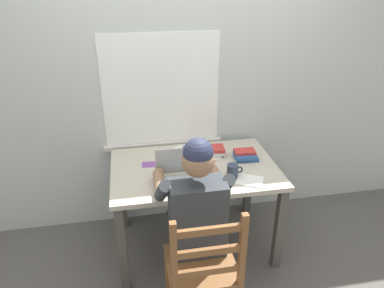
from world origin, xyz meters
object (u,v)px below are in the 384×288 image
(book_stack_side, at_px, (213,151))
(book_stack_main, at_px, (245,155))
(seated_person, at_px, (194,211))
(coffee_mug_dark, at_px, (233,171))
(desk, at_px, (194,178))
(laptop, at_px, (180,175))
(coffee_mug_white, at_px, (174,159))
(computer_mouse, at_px, (212,178))
(wooden_chair, at_px, (203,270))
(landscape_photo_print, at_px, (150,164))

(book_stack_side, bearing_deg, book_stack_main, -23.41)
(seated_person, distance_m, coffee_mug_dark, 0.45)
(desk, relative_size, book_stack_side, 6.21)
(laptop, bearing_deg, coffee_mug_dark, -1.60)
(desk, relative_size, coffee_mug_white, 11.34)
(desk, relative_size, computer_mouse, 12.50)
(wooden_chair, height_order, book_stack_main, wooden_chair)
(desk, xyz_separation_m, book_stack_main, (0.42, 0.06, 0.13))
(coffee_mug_dark, bearing_deg, computer_mouse, -176.48)
(book_stack_side, bearing_deg, seated_person, -112.83)
(desk, height_order, laptop, laptop)
(desk, distance_m, laptop, 0.28)
(laptop, height_order, computer_mouse, laptop)
(coffee_mug_white, distance_m, book_stack_main, 0.57)
(desk, distance_m, coffee_mug_dark, 0.35)
(book_stack_main, height_order, book_stack_side, same)
(seated_person, xyz_separation_m, wooden_chair, (0.00, -0.28, -0.23))
(computer_mouse, relative_size, book_stack_side, 0.50)
(laptop, xyz_separation_m, book_stack_main, (0.55, 0.24, -0.02))
(coffee_mug_dark, xyz_separation_m, landscape_photo_print, (-0.57, 0.29, -0.05))
(seated_person, height_order, book_stack_side, seated_person)
(book_stack_side, bearing_deg, desk, -137.67)
(computer_mouse, xyz_separation_m, book_stack_side, (0.09, 0.37, 0.02))
(wooden_chair, bearing_deg, book_stack_side, 73.65)
(wooden_chair, relative_size, laptop, 2.89)
(desk, distance_m, computer_mouse, 0.25)
(laptop, bearing_deg, desk, 53.78)
(desk, xyz_separation_m, seated_person, (-0.09, -0.48, 0.05))
(seated_person, bearing_deg, computer_mouse, 56.57)
(seated_person, distance_m, laptop, 0.32)
(seated_person, bearing_deg, coffee_mug_dark, 40.58)
(coffee_mug_white, bearing_deg, laptop, -86.71)
(coffee_mug_white, height_order, book_stack_side, coffee_mug_white)
(coffee_mug_dark, bearing_deg, seated_person, -139.42)
(book_stack_side, bearing_deg, wooden_chair, -106.35)
(desk, height_order, book_stack_side, book_stack_side)
(computer_mouse, distance_m, book_stack_main, 0.42)
(laptop, xyz_separation_m, coffee_mug_white, (-0.01, 0.25, -0.00))
(laptop, relative_size, computer_mouse, 3.30)
(laptop, relative_size, book_stack_side, 1.64)
(coffee_mug_white, bearing_deg, seated_person, -83.99)
(desk, relative_size, wooden_chair, 1.31)
(computer_mouse, distance_m, landscape_photo_print, 0.52)
(laptop, height_order, book_stack_side, laptop)
(landscape_photo_print, bearing_deg, coffee_mug_white, -7.63)
(laptop, bearing_deg, wooden_chair, -85.72)
(laptop, relative_size, coffee_mug_dark, 2.79)
(wooden_chair, height_order, landscape_photo_print, wooden_chair)
(seated_person, relative_size, wooden_chair, 1.32)
(wooden_chair, distance_m, coffee_mug_dark, 0.73)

